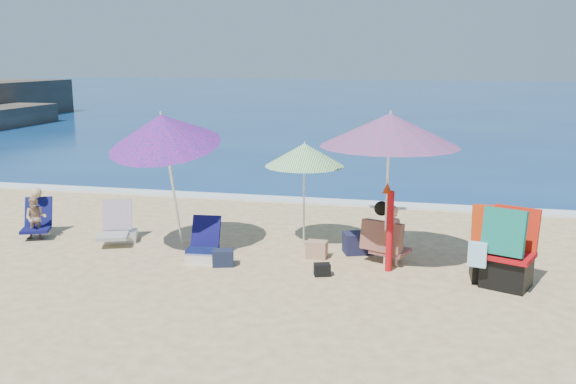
% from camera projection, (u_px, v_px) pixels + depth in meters
% --- Properties ---
extents(ground, '(120.00, 120.00, 0.00)m').
position_uv_depth(ground, '(293.00, 284.00, 8.78)').
color(ground, '#D8BC84').
rests_on(ground, ground).
extents(sea, '(120.00, 80.00, 0.12)m').
position_uv_depth(sea, '(408.00, 97.00, 51.69)').
color(sea, navy).
rests_on(sea, ground).
extents(foam, '(120.00, 0.50, 0.04)m').
position_uv_depth(foam, '(343.00, 202.00, 13.64)').
color(foam, white).
rests_on(foam, ground).
extents(umbrella_turquoise, '(2.55, 2.55, 2.37)m').
position_uv_depth(umbrella_turquoise, '(390.00, 130.00, 9.10)').
color(umbrella_turquoise, white).
rests_on(umbrella_turquoise, ground).
extents(umbrella_striped, '(1.34, 1.34, 1.77)m').
position_uv_depth(umbrella_striped, '(304.00, 155.00, 10.30)').
color(umbrella_striped, silver).
rests_on(umbrella_striped, ground).
extents(umbrella_blue, '(1.91, 1.98, 2.45)m').
position_uv_depth(umbrella_blue, '(163.00, 130.00, 9.79)').
color(umbrella_blue, white).
rests_on(umbrella_blue, ground).
extents(furled_umbrella, '(0.21, 0.18, 1.34)m').
position_uv_depth(furled_umbrella, '(389.00, 223.00, 9.16)').
color(furled_umbrella, '#B50C11').
rests_on(furled_umbrella, ground).
extents(chair_navy, '(0.53, 0.66, 0.65)m').
position_uv_depth(chair_navy, '(204.00, 249.00, 9.81)').
color(chair_navy, '#0B1541').
rests_on(chair_navy, ground).
extents(chair_rainbow, '(0.70, 0.94, 0.71)m').
position_uv_depth(chair_rainbow, '(119.00, 231.00, 10.77)').
color(chair_rainbow, '#F28955').
rests_on(chair_rainbow, ground).
extents(camp_chair_left, '(0.62, 0.62, 1.04)m').
position_uv_depth(camp_chair_left, '(492.00, 258.00, 8.91)').
color(camp_chair_left, '#A20B11').
rests_on(camp_chair_left, ground).
extents(camp_chair_right, '(0.98, 0.85, 1.16)m').
position_uv_depth(camp_chair_right, '(506.00, 258.00, 8.57)').
color(camp_chair_right, '#A80C11').
rests_on(camp_chair_right, ground).
extents(person_center, '(0.81, 0.64, 0.96)m').
position_uv_depth(person_center, '(388.00, 235.00, 9.52)').
color(person_center, tan).
rests_on(person_center, ground).
extents(person_left, '(0.70, 0.82, 0.85)m').
position_uv_depth(person_left, '(36.00, 217.00, 10.92)').
color(person_left, tan).
rests_on(person_left, ground).
extents(bag_navy_a, '(0.37, 0.31, 0.25)m').
position_uv_depth(bag_navy_a, '(223.00, 258.00, 9.52)').
color(bag_navy_a, '#161D32').
rests_on(bag_navy_a, ground).
extents(bag_tan, '(0.33, 0.24, 0.27)m').
position_uv_depth(bag_tan, '(317.00, 249.00, 9.90)').
color(bag_tan, '#A4795D').
rests_on(bag_tan, ground).
extents(bag_navy_b, '(0.55, 0.48, 0.34)m').
position_uv_depth(bag_navy_b, '(358.00, 243.00, 10.13)').
color(bag_navy_b, '#181A36').
rests_on(bag_navy_b, ground).
extents(bag_black_b, '(0.27, 0.23, 0.18)m').
position_uv_depth(bag_black_b, '(322.00, 270.00, 9.09)').
color(bag_black_b, black).
rests_on(bag_black_b, ground).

